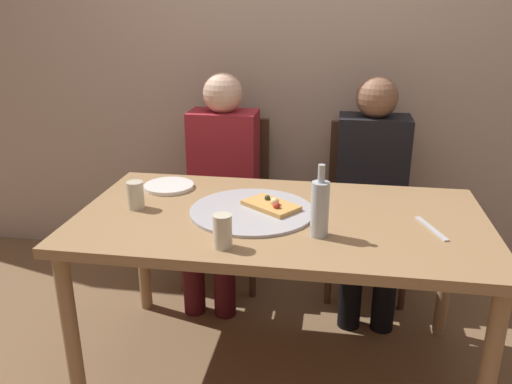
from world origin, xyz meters
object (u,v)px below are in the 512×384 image
(plate_stack, at_px, (169,186))
(table_knife, at_px, (431,228))
(pizza_slice_last, at_px, (271,205))
(chair_right, at_px, (368,197))
(pizza_tray, at_px, (252,211))
(dining_table, at_px, (280,233))
(tumbler_far, at_px, (136,195))
(guest_in_sweater, at_px, (221,176))
(chair_left, at_px, (227,189))
(tumbler_near, at_px, (223,231))
(wine_bottle, at_px, (320,208))
(guest_in_beanie, at_px, (371,184))

(plate_stack, height_order, table_knife, plate_stack)
(pizza_slice_last, xyz_separation_m, chair_right, (0.43, 0.78, -0.23))
(pizza_tray, bearing_deg, dining_table, -5.89)
(pizza_slice_last, height_order, table_knife, pizza_slice_last)
(dining_table, bearing_deg, plate_stack, 156.17)
(tumbler_far, distance_m, chair_right, 1.32)
(guest_in_sweater, bearing_deg, chair_left, -90.00)
(pizza_tray, bearing_deg, tumbler_near, -98.16)
(plate_stack, distance_m, chair_right, 1.12)
(wine_bottle, relative_size, tumbler_near, 2.24)
(table_knife, relative_size, guest_in_sweater, 0.19)
(pizza_slice_last, xyz_separation_m, chair_left, (-0.35, 0.78, -0.23))
(chair_left, bearing_deg, guest_in_sweater, 90.00)
(pizza_slice_last, distance_m, wine_bottle, 0.30)
(tumbler_near, bearing_deg, guest_in_sweater, 103.39)
(table_knife, distance_m, chair_right, 0.91)
(wine_bottle, height_order, guest_in_sweater, guest_in_sweater)
(wine_bottle, xyz_separation_m, tumbler_near, (-0.32, -0.15, -0.05))
(wine_bottle, height_order, chair_left, wine_bottle)
(chair_left, relative_size, guest_in_beanie, 0.77)
(wine_bottle, relative_size, guest_in_sweater, 0.23)
(tumbler_near, bearing_deg, pizza_slice_last, 71.33)
(table_knife, xyz_separation_m, guest_in_sweater, (-0.96, 0.72, -0.08))
(dining_table, xyz_separation_m, guest_in_sweater, (-0.40, 0.68, -0.01))
(chair_left, bearing_deg, table_knife, 137.83)
(tumbler_near, relative_size, chair_left, 0.13)
(pizza_tray, xyz_separation_m, tumbler_far, (-0.47, -0.03, 0.05))
(wine_bottle, bearing_deg, chair_right, 76.87)
(dining_table, relative_size, guest_in_sweater, 1.37)
(pizza_tray, xyz_separation_m, plate_stack, (-0.42, 0.22, 0.00))
(tumbler_far, bearing_deg, guest_in_beanie, 35.45)
(dining_table, height_order, guest_in_sweater, guest_in_sweater)
(pizza_tray, relative_size, guest_in_beanie, 0.42)
(tumbler_near, distance_m, guest_in_beanie, 1.14)
(dining_table, bearing_deg, pizza_slice_last, 134.02)
(chair_left, bearing_deg, tumbler_near, 101.66)
(chair_left, relative_size, chair_right, 1.00)
(tumbler_far, relative_size, plate_stack, 0.51)
(wine_bottle, relative_size, tumbler_far, 2.36)
(chair_left, xyz_separation_m, guest_in_sweater, (-0.00, -0.15, 0.13))
(wine_bottle, xyz_separation_m, chair_right, (0.23, 0.99, -0.32))
(plate_stack, distance_m, table_knife, 1.13)
(chair_left, bearing_deg, pizza_tray, 109.03)
(wine_bottle, height_order, tumbler_far, wine_bottle)
(pizza_tray, distance_m, plate_stack, 0.47)
(pizza_tray, xyz_separation_m, chair_right, (0.50, 0.82, -0.21))
(table_knife, xyz_separation_m, guest_in_beanie, (-0.18, 0.72, -0.08))
(dining_table, xyz_separation_m, chair_right, (0.39, 0.83, -0.13))
(dining_table, distance_m, wine_bottle, 0.29)
(wine_bottle, height_order, table_knife, wine_bottle)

